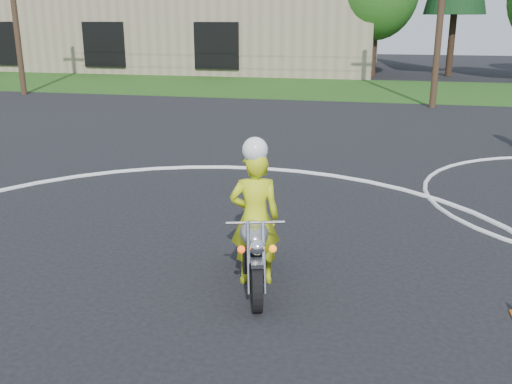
# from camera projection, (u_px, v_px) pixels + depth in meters

# --- Properties ---
(ground) EXTENTS (120.00, 120.00, 0.00)m
(ground) POSITION_uv_depth(u_px,v_px,m) (89.00, 371.00, 6.28)
(ground) COLOR black
(ground) RESTS_ON ground
(grass_strip) EXTENTS (120.00, 10.00, 0.02)m
(grass_strip) POSITION_uv_depth(u_px,v_px,m) (331.00, 88.00, 31.46)
(grass_strip) COLOR #1E4714
(grass_strip) RESTS_ON ground
(course_markings) EXTENTS (19.05, 19.05, 0.12)m
(course_markings) POSITION_uv_depth(u_px,v_px,m) (327.00, 242.00, 9.88)
(course_markings) COLOR silver
(course_markings) RESTS_ON ground
(primary_motorcycle) EXTENTS (0.90, 2.18, 1.18)m
(primary_motorcycle) POSITION_uv_depth(u_px,v_px,m) (254.00, 249.00, 8.14)
(primary_motorcycle) COLOR black
(primary_motorcycle) RESTS_ON ground
(rider_primary_grp) EXTENTS (0.82, 0.66, 2.18)m
(rider_primary_grp) POSITION_uv_depth(u_px,v_px,m) (255.00, 214.00, 8.13)
(rider_primary_grp) COLOR #CDDF17
(rider_primary_grp) RESTS_ON ground
(traffic_cones) EXTENTS (22.82, 12.06, 0.30)m
(traffic_cones) POSITION_uv_depth(u_px,v_px,m) (500.00, 268.00, 8.57)
(traffic_cones) COLOR #DC580B
(traffic_cones) RESTS_ON ground
(warehouse) EXTENTS (41.00, 17.00, 8.30)m
(warehouse) POSITION_uv_depth(u_px,v_px,m) (126.00, 13.00, 46.17)
(warehouse) COLOR tan
(warehouse) RESTS_ON ground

